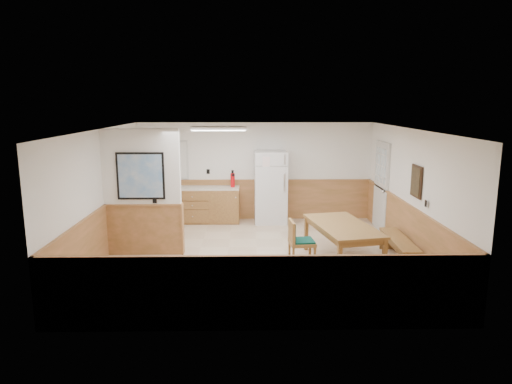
{
  "coord_description": "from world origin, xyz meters",
  "views": [
    {
      "loc": [
        -0.17,
        -8.62,
        3.0
      ],
      "look_at": [
        -0.01,
        0.4,
        1.22
      ],
      "focal_mm": 32.0,
      "sensor_mm": 36.0,
      "label": 1
    }
  ],
  "objects_px": {
    "refrigerator": "(271,187)",
    "dining_bench": "(399,244)",
    "fire_extinguisher": "(233,180)",
    "dining_table": "(342,229)",
    "dining_chair": "(297,239)",
    "soap_bottle": "(169,183)"
  },
  "relations": [
    {
      "from": "refrigerator",
      "to": "soap_bottle",
      "type": "xyz_separation_m",
      "value": [
        -2.56,
        0.06,
        0.1
      ]
    },
    {
      "from": "dining_table",
      "to": "soap_bottle",
      "type": "relative_size",
      "value": 9.98
    },
    {
      "from": "dining_table",
      "to": "dining_bench",
      "type": "height_order",
      "value": "dining_table"
    },
    {
      "from": "fire_extinguisher",
      "to": "dining_table",
      "type": "bearing_deg",
      "value": -36.31
    },
    {
      "from": "dining_bench",
      "to": "dining_table",
      "type": "bearing_deg",
      "value": -175.26
    },
    {
      "from": "dining_bench",
      "to": "soap_bottle",
      "type": "height_order",
      "value": "soap_bottle"
    },
    {
      "from": "refrigerator",
      "to": "fire_extinguisher",
      "type": "bearing_deg",
      "value": 176.04
    },
    {
      "from": "fire_extinguisher",
      "to": "refrigerator",
      "type": "bearing_deg",
      "value": 15.81
    },
    {
      "from": "dining_bench",
      "to": "fire_extinguisher",
      "type": "bearing_deg",
      "value": 139.06
    },
    {
      "from": "fire_extinguisher",
      "to": "dining_bench",
      "type": "bearing_deg",
      "value": -24.12
    },
    {
      "from": "refrigerator",
      "to": "dining_bench",
      "type": "relative_size",
      "value": 1.11
    },
    {
      "from": "soap_bottle",
      "to": "refrigerator",
      "type": "bearing_deg",
      "value": -1.33
    },
    {
      "from": "soap_bottle",
      "to": "dining_table",
      "type": "bearing_deg",
      "value": -39.38
    },
    {
      "from": "dining_table",
      "to": "dining_chair",
      "type": "distance_m",
      "value": 0.87
    },
    {
      "from": "fire_extinguisher",
      "to": "soap_bottle",
      "type": "distance_m",
      "value": 1.61
    },
    {
      "from": "fire_extinguisher",
      "to": "soap_bottle",
      "type": "height_order",
      "value": "fire_extinguisher"
    },
    {
      "from": "dining_table",
      "to": "dining_chair",
      "type": "bearing_deg",
      "value": 174.42
    },
    {
      "from": "refrigerator",
      "to": "soap_bottle",
      "type": "distance_m",
      "value": 2.56
    },
    {
      "from": "dining_chair",
      "to": "dining_bench",
      "type": "bearing_deg",
      "value": -1.3
    },
    {
      "from": "refrigerator",
      "to": "dining_table",
      "type": "relative_size",
      "value": 0.89
    },
    {
      "from": "refrigerator",
      "to": "soap_bottle",
      "type": "bearing_deg",
      "value": 177.52
    },
    {
      "from": "dining_bench",
      "to": "fire_extinguisher",
      "type": "height_order",
      "value": "fire_extinguisher"
    }
  ]
}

